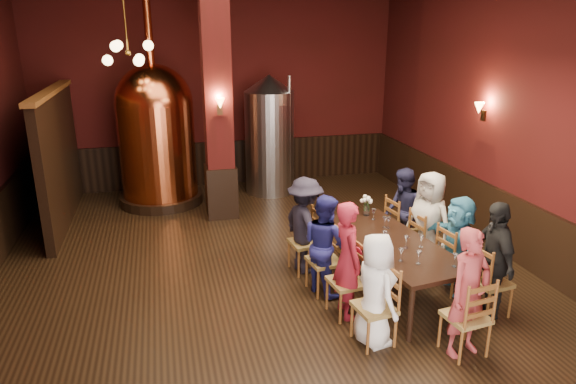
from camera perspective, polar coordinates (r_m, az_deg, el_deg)
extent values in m
plane|color=black|center=(7.69, -2.44, -9.52)|extent=(10.00, 10.00, 0.00)
cube|color=#410E0E|center=(11.83, -7.62, 11.54)|extent=(8.00, 0.02, 4.50)
cube|color=#410E0E|center=(2.51, 21.51, -14.48)|extent=(8.00, 0.02, 4.50)
cube|color=#410E0E|center=(8.65, 24.51, 7.77)|extent=(0.02, 10.00, 4.50)
cube|color=black|center=(9.06, 22.89, -3.15)|extent=(0.08, 9.90, 1.00)
cube|color=black|center=(12.11, -7.26, 3.27)|extent=(7.90, 0.08, 1.00)
cube|color=#410E0E|center=(9.63, -7.84, 10.08)|extent=(0.58, 0.58, 4.50)
cube|color=black|center=(10.33, -24.06, 3.27)|extent=(0.22, 3.50, 2.40)
cube|color=black|center=(7.19, 11.40, -5.56)|extent=(1.31, 2.51, 0.06)
cylinder|color=black|center=(6.30, 13.47, -13.13)|extent=(0.07, 0.07, 0.69)
cylinder|color=black|center=(6.80, 19.69, -11.28)|extent=(0.07, 0.07, 0.69)
cylinder|color=black|center=(8.04, 4.18, -5.54)|extent=(0.07, 0.07, 0.69)
cylinder|color=black|center=(8.43, 9.59, -4.59)|extent=(0.07, 0.07, 0.69)
imported|color=white|center=(6.03, 9.67, -10.68)|extent=(0.54, 0.73, 1.36)
imported|color=maroon|center=(6.50, 6.65, -7.47)|extent=(0.38, 0.56, 1.53)
imported|color=navy|center=(7.06, 4.10, -5.79)|extent=(0.58, 0.76, 1.41)
imported|color=black|center=(7.61, 1.91, -3.73)|extent=(0.77, 1.06, 1.47)
imported|color=black|center=(6.96, 21.87, -6.96)|extent=(0.52, 0.95, 1.53)
imported|color=teal|center=(7.44, 18.31, -5.55)|extent=(0.45, 1.30, 1.39)
imported|color=#B4AC9F|center=(7.88, 15.34, -3.29)|extent=(0.77, 0.90, 1.55)
imported|color=#1B1B37|center=(8.41, 12.60, -2.19)|extent=(0.45, 0.74, 1.42)
imported|color=#A8383C|center=(6.07, 19.45, -10.52)|extent=(0.62, 0.49, 1.51)
cylinder|color=black|center=(11.13, -13.84, -0.62)|extent=(1.71, 1.71, 0.19)
cylinder|color=#D35F30|center=(10.85, -14.25, 4.62)|extent=(1.60, 1.60, 1.90)
sphere|color=#D35F30|center=(10.68, -14.65, 9.58)|extent=(1.52, 1.52, 1.52)
cylinder|color=#D35F30|center=(10.58, -15.23, 16.71)|extent=(0.15, 0.15, 1.24)
cylinder|color=#B2B2B7|center=(11.26, -2.06, 5.48)|extent=(1.30, 1.30, 2.22)
cone|color=#B2B2B7|center=(11.06, -2.13, 12.01)|extent=(1.07, 1.07, 0.36)
cylinder|color=#B2B2B7|center=(10.96, 0.15, 6.33)|extent=(0.07, 0.07, 2.49)
cylinder|color=white|center=(8.02, 8.72, -1.99)|extent=(0.10, 0.10, 0.17)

